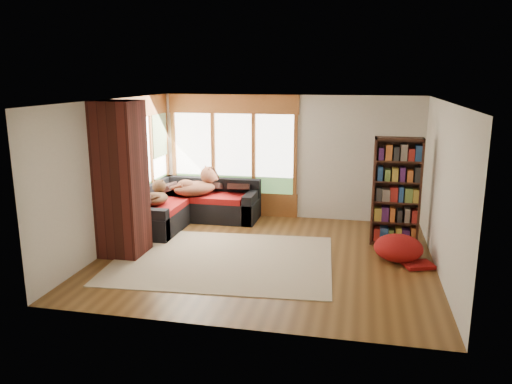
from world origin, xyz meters
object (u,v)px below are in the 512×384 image
at_px(dog_tan, 198,184).
at_px(area_rug, 223,259).
at_px(brick_chimney, 121,179).
at_px(pouf, 398,247).
at_px(sectional_sofa, 189,207).
at_px(dog_brindle, 157,195).
at_px(bookshelf, 396,192).

bearing_deg(dog_tan, area_rug, -102.00).
xyz_separation_m(brick_chimney, area_rug, (1.73, 0.05, -1.29)).
height_order(area_rug, pouf, pouf).
distance_m(sectional_sofa, dog_tan, 0.53).
bearing_deg(dog_brindle, brick_chimney, 171.75).
distance_m(bookshelf, pouf, 1.11).
distance_m(sectional_sofa, dog_brindle, 0.94).
xyz_separation_m(sectional_sofa, pouf, (4.13, -1.43, -0.07)).
height_order(area_rug, dog_brindle, dog_brindle).
bearing_deg(sectional_sofa, dog_tan, 29.77).
height_order(pouf, dog_tan, dog_tan).
distance_m(area_rug, pouf, 2.91).
height_order(sectional_sofa, pouf, sectional_sofa).
distance_m(brick_chimney, area_rug, 2.16).
xyz_separation_m(brick_chimney, dog_brindle, (0.05, 1.31, -0.57)).
xyz_separation_m(bookshelf, dog_brindle, (-4.49, -0.14, -0.24)).
height_order(dog_tan, dog_brindle, dog_tan).
xyz_separation_m(brick_chimney, pouf, (4.57, 0.62, -1.07)).
xyz_separation_m(brick_chimney, sectional_sofa, (0.45, 2.05, -1.00)).
xyz_separation_m(area_rug, dog_brindle, (-1.68, 1.26, 0.72)).
bearing_deg(area_rug, bookshelf, 26.41).
height_order(sectional_sofa, bookshelf, bookshelf).
height_order(brick_chimney, sectional_sofa, brick_chimney).
bearing_deg(area_rug, dog_brindle, 143.08).
distance_m(pouf, dog_brindle, 4.60).
xyz_separation_m(area_rug, dog_tan, (-1.11, 2.10, 0.79)).
height_order(bookshelf, pouf, bookshelf).
xyz_separation_m(area_rug, pouf, (2.85, 0.57, 0.22)).
xyz_separation_m(sectional_sofa, dog_brindle, (-0.39, -0.74, 0.43)).
bearing_deg(area_rug, brick_chimney, -178.29).
height_order(pouf, dog_brindle, dog_brindle).
bearing_deg(sectional_sofa, bookshelf, -11.19).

